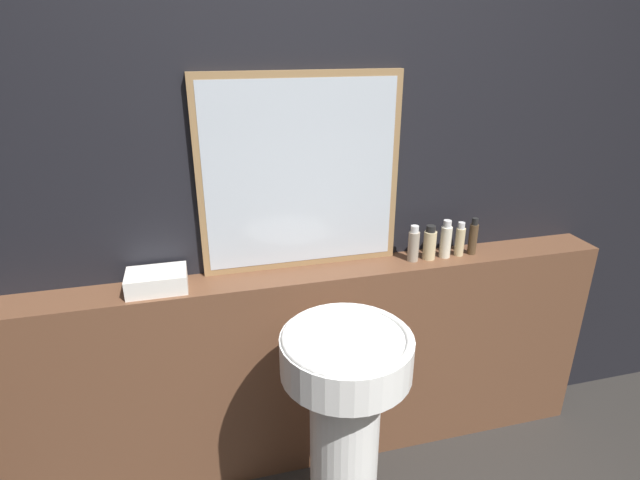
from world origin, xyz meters
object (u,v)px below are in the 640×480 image
(conditioner_bottle, at_px, (430,244))
(body_wash_bottle, at_px, (460,240))
(towel_stack, at_px, (157,281))
(shampoo_bottle, at_px, (414,245))
(hand_soap_bottle, at_px, (473,237))
(pedestal_sink, at_px, (344,419))
(mirror, at_px, (301,175))
(lotion_bottle, at_px, (446,240))

(conditioner_bottle, bearing_deg, body_wash_bottle, 0.00)
(towel_stack, height_order, shampoo_bottle, shampoo_bottle)
(conditioner_bottle, distance_m, hand_soap_bottle, 0.20)
(shampoo_bottle, height_order, body_wash_bottle, shampoo_bottle)
(shampoo_bottle, distance_m, conditioner_bottle, 0.07)
(pedestal_sink, distance_m, body_wash_bottle, 0.88)
(hand_soap_bottle, bearing_deg, body_wash_bottle, -180.00)
(pedestal_sink, relative_size, shampoo_bottle, 5.92)
(mirror, xyz_separation_m, towel_stack, (-0.56, -0.07, -0.34))
(lotion_bottle, bearing_deg, shampoo_bottle, 180.00)
(mirror, xyz_separation_m, lotion_bottle, (0.60, -0.07, -0.30))
(conditioner_bottle, bearing_deg, hand_soap_bottle, 0.00)
(shampoo_bottle, bearing_deg, body_wash_bottle, 0.00)
(conditioner_bottle, xyz_separation_m, lotion_bottle, (0.07, 0.00, 0.01))
(shampoo_bottle, distance_m, body_wash_bottle, 0.21)
(mirror, distance_m, shampoo_bottle, 0.55)
(pedestal_sink, distance_m, shampoo_bottle, 0.74)
(body_wash_bottle, relative_size, hand_soap_bottle, 0.92)
(towel_stack, bearing_deg, mirror, 7.49)
(shampoo_bottle, distance_m, hand_soap_bottle, 0.27)
(mirror, xyz_separation_m, hand_soap_bottle, (0.73, -0.07, -0.30))
(shampoo_bottle, bearing_deg, pedestal_sink, -134.39)
(towel_stack, xyz_separation_m, hand_soap_bottle, (1.29, 0.00, 0.04))
(shampoo_bottle, xyz_separation_m, hand_soap_bottle, (0.27, 0.00, 0.00))
(towel_stack, height_order, conditioner_bottle, conditioner_bottle)
(towel_stack, bearing_deg, hand_soap_bottle, 0.00)
(towel_stack, bearing_deg, conditioner_bottle, 0.00)
(pedestal_sink, bearing_deg, body_wash_bottle, 34.24)
(pedestal_sink, distance_m, conditioner_bottle, 0.79)
(pedestal_sink, relative_size, hand_soap_bottle, 5.62)
(shampoo_bottle, height_order, hand_soap_bottle, hand_soap_bottle)
(pedestal_sink, xyz_separation_m, body_wash_bottle, (0.63, 0.43, 0.43))
(body_wash_bottle, xyz_separation_m, hand_soap_bottle, (0.06, 0.00, 0.01))
(pedestal_sink, relative_size, lotion_bottle, 5.56)
(body_wash_bottle, bearing_deg, pedestal_sink, -145.76)
(pedestal_sink, height_order, shampoo_bottle, shampoo_bottle)
(lotion_bottle, bearing_deg, towel_stack, 180.00)
(conditioner_bottle, height_order, lotion_bottle, lotion_bottle)
(towel_stack, bearing_deg, lotion_bottle, 0.00)
(shampoo_bottle, relative_size, lotion_bottle, 0.94)
(towel_stack, relative_size, conditioner_bottle, 1.47)
(body_wash_bottle, bearing_deg, shampoo_bottle, 180.00)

